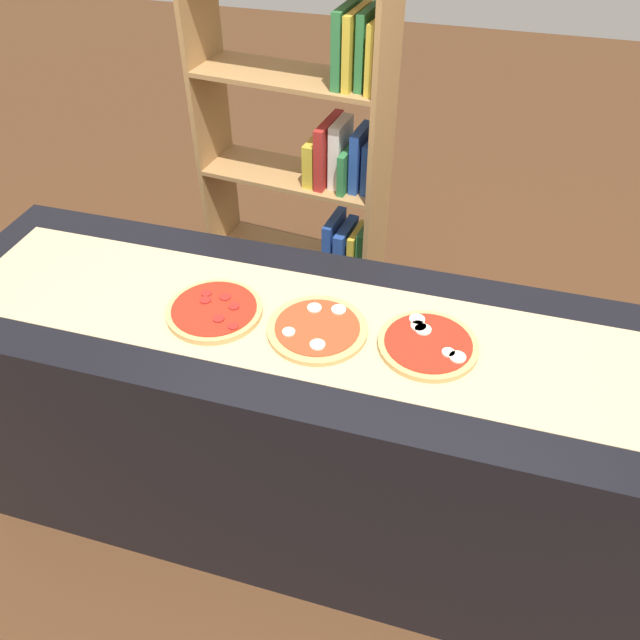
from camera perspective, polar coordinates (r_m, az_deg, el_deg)
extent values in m
plane|color=#4C2D19|center=(2.43, 0.00, -16.82)|extent=(12.00, 12.00, 0.00)
cube|color=black|center=(2.05, 0.00, -10.06)|extent=(2.27, 0.67, 0.91)
cube|color=tan|center=(1.72, 0.00, -0.48)|extent=(2.08, 0.42, 0.00)
cylinder|color=tan|center=(1.78, -9.52, 0.82)|extent=(0.27, 0.27, 0.02)
cylinder|color=#AD2314|center=(1.77, -9.56, 1.07)|extent=(0.24, 0.24, 0.00)
cylinder|color=maroon|center=(1.80, -10.33, 1.78)|extent=(0.03, 0.03, 0.00)
cylinder|color=maroon|center=(1.76, -7.79, 1.24)|extent=(0.03, 0.03, 0.00)
cylinder|color=maroon|center=(1.70, -7.85, -0.56)|extent=(0.03, 0.03, 0.00)
cylinder|color=maroon|center=(1.82, -10.25, 2.40)|extent=(0.03, 0.03, 0.00)
cylinder|color=maroon|center=(1.80, -8.58, 2.08)|extent=(0.03, 0.03, 0.00)
cylinder|color=maroon|center=(1.73, -9.16, 0.12)|extent=(0.03, 0.03, 0.00)
cylinder|color=tan|center=(1.70, -0.24, -0.84)|extent=(0.27, 0.27, 0.01)
cylinder|color=red|center=(1.69, -0.24, -0.62)|extent=(0.23, 0.23, 0.00)
cylinder|color=#EFE5CC|center=(1.74, 1.70, 0.95)|extent=(0.04, 0.04, 0.00)
cylinder|color=#EFE5CC|center=(1.74, -0.52, 1.11)|extent=(0.04, 0.04, 0.00)
cylinder|color=#EFE5CC|center=(1.63, -0.23, -2.24)|extent=(0.04, 0.04, 0.00)
cylinder|color=#EFE5CC|center=(1.67, -2.85, -1.08)|extent=(0.03, 0.03, 0.00)
cylinder|color=tan|center=(1.67, 9.73, -2.24)|extent=(0.26, 0.26, 0.02)
cylinder|color=#AD2314|center=(1.67, 9.77, -2.01)|extent=(0.23, 0.23, 0.00)
cylinder|color=#EFE5CC|center=(1.71, 8.89, -0.55)|extent=(0.04, 0.04, 0.00)
cylinder|color=#EFE5CC|center=(1.70, 9.30, -0.85)|extent=(0.04, 0.04, 0.00)
cylinder|color=#EFE5CC|center=(1.64, 11.53, -2.89)|extent=(0.03, 0.03, 0.00)
cylinder|color=#EFE5CC|center=(1.73, 8.77, 0.06)|extent=(0.04, 0.04, 0.00)
cylinder|color=#EFE5CC|center=(1.64, 12.33, -3.29)|extent=(0.04, 0.04, 0.00)
cube|color=#A87A47|center=(2.53, 5.32, 11.49)|extent=(0.05, 0.27, 1.62)
cube|color=#A87A47|center=(2.80, -9.41, 14.19)|extent=(0.05, 0.27, 1.62)
cube|color=#A87A47|center=(3.11, -1.98, -0.13)|extent=(0.73, 0.35, 0.02)
cube|color=gold|center=(2.94, 3.78, 0.06)|extent=(0.06, 0.23, 0.22)
cube|color=#B22823|center=(2.95, 2.83, 0.30)|extent=(0.06, 0.18, 0.22)
cube|color=silver|center=(2.96, 2.11, 0.45)|extent=(0.05, 0.23, 0.22)
cube|color=orange|center=(2.97, 1.40, 0.61)|extent=(0.05, 0.21, 0.21)
cube|color=#2D753D|center=(2.97, 0.63, 1.08)|extent=(0.06, 0.21, 0.25)
cube|color=#A87A47|center=(2.86, -2.16, 5.91)|extent=(0.73, 0.35, 0.02)
cube|color=#2D753D|center=(2.69, 4.14, 6.42)|extent=(0.06, 0.16, 0.22)
cube|color=gold|center=(2.71, 3.30, 6.41)|extent=(0.05, 0.17, 0.19)
cube|color=#234799|center=(2.72, 2.32, 6.68)|extent=(0.07, 0.20, 0.20)
cube|color=#234799|center=(2.73, 1.28, 7.20)|extent=(0.06, 0.20, 0.23)
cube|color=#A87A47|center=(2.65, -2.38, 13.01)|extent=(0.73, 0.35, 0.02)
cube|color=#234799|center=(2.49, 4.66, 13.83)|extent=(0.05, 0.16, 0.20)
cube|color=#234799|center=(2.50, 3.65, 14.41)|extent=(0.05, 0.17, 0.24)
cube|color=#2D753D|center=(2.52, 2.76, 13.82)|extent=(0.05, 0.23, 0.16)
cube|color=silver|center=(2.52, 1.87, 14.91)|extent=(0.06, 0.16, 0.25)
cube|color=#B22823|center=(2.53, 0.78, 15.04)|extent=(0.06, 0.23, 0.25)
cube|color=gold|center=(2.57, -0.25, 14.47)|extent=(0.07, 0.21, 0.17)
cube|color=#A87A47|center=(2.48, -2.65, 21.18)|extent=(0.73, 0.35, 0.02)
cube|color=gold|center=(2.33, 5.35, 22.94)|extent=(0.05, 0.22, 0.23)
cube|color=#2D753D|center=(2.34, 4.33, 23.34)|extent=(0.05, 0.19, 0.25)
cube|color=gold|center=(2.35, 3.34, 23.43)|extent=(0.05, 0.23, 0.25)
cube|color=#2D753D|center=(2.36, 2.41, 23.65)|extent=(0.06, 0.22, 0.26)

